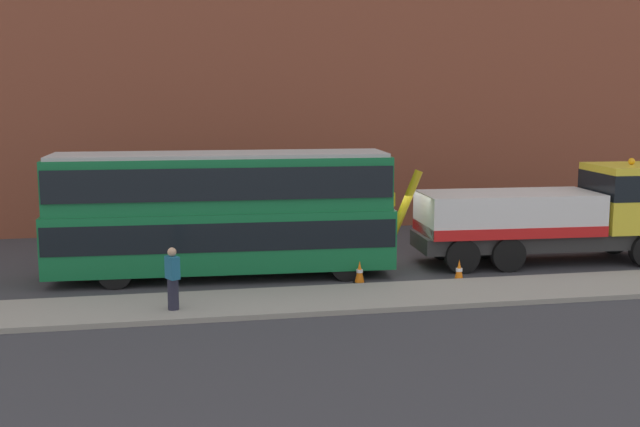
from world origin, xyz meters
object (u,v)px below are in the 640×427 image
Objects in this scene: pedestrian_onlooker at (173,279)px; traffic_cone_near_bus at (360,273)px; recovery_tow_truck at (556,213)px; double_decker_bus at (222,209)px; traffic_cone_midway at (459,271)px.

traffic_cone_near_bus is (5.79, 2.44, -0.64)m from pedestrian_onlooker.
traffic_cone_near_bus is at bearing -165.21° from recovery_tow_truck.
recovery_tow_truck is 7.81m from traffic_cone_near_bus.
recovery_tow_truck is 5.96× the size of pedestrian_onlooker.
traffic_cone_midway is at bearing -13.53° from double_decker_bus.
double_decker_bus is 4.88m from traffic_cone_near_bus.
recovery_tow_truck is 11.69m from double_decker_bus.
recovery_tow_truck is 14.16× the size of traffic_cone_midway.
recovery_tow_truck is 5.03m from traffic_cone_midway.
double_decker_bus reaches higher than pedestrian_onlooker.
traffic_cone_midway is (8.93, 2.01, -0.64)m from pedestrian_onlooker.
traffic_cone_near_bus is 3.17m from traffic_cone_midway.
recovery_tow_truck is at bearing -10.95° from pedestrian_onlooker.
pedestrian_onlooker is 9.18m from traffic_cone_midway.
pedestrian_onlooker is (-13.29, -4.08, -0.77)m from recovery_tow_truck.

